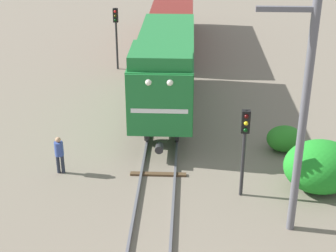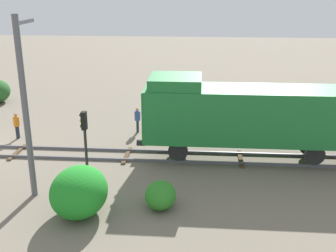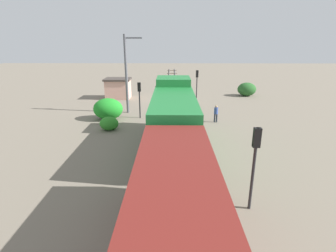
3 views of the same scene
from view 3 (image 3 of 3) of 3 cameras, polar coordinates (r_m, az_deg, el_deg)
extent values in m
plane|color=#756B5B|center=(35.40, 0.99, 5.63)|extent=(117.66, 117.66, 0.00)
cube|color=#595960|center=(35.39, 2.16, 5.75)|extent=(0.10, 78.44, 0.16)
cube|color=#595960|center=(35.38, -0.18, 5.76)|extent=(0.10, 78.44, 0.16)
cube|color=#4C3823|center=(70.91, 0.88, 12.01)|extent=(2.40, 0.24, 0.09)
cube|color=#4C3823|center=(64.42, 0.89, 11.38)|extent=(2.40, 0.24, 0.09)
cube|color=#4C3823|center=(57.94, 0.91, 10.61)|extent=(2.40, 0.24, 0.09)
cube|color=#4C3823|center=(51.46, 0.92, 9.65)|extent=(2.40, 0.24, 0.09)
cube|color=#4C3823|center=(45.01, 0.94, 8.41)|extent=(2.40, 0.24, 0.09)
cube|color=#4C3823|center=(38.59, 0.97, 6.75)|extent=(2.40, 0.24, 0.09)
cube|color=#4C3823|center=(32.21, 1.01, 4.44)|extent=(2.40, 0.24, 0.09)
cube|color=#4C3823|center=(25.90, 1.07, 1.00)|extent=(2.40, 0.24, 0.09)
cube|color=#4C3823|center=(19.76, 1.17, -4.63)|extent=(2.40, 0.24, 0.09)
cube|color=#4C3823|center=(13.96, 1.35, -15.10)|extent=(2.40, 0.24, 0.09)
cube|color=#1E7233|center=(18.71, 1.22, 2.70)|extent=(2.90, 11.00, 2.90)
cube|color=#1E7233|center=(22.17, 1.18, 9.78)|extent=(2.75, 2.80, 0.60)
cube|color=#1E7233|center=(24.10, 1.12, 6.23)|extent=(2.84, 0.10, 2.84)
cube|color=white|center=(24.18, 1.12, 5.79)|extent=(2.46, 0.06, 0.20)
sphere|color=white|center=(23.96, 2.23, 8.83)|extent=(0.28, 0.28, 0.28)
sphere|color=white|center=(23.95, 0.05, 8.84)|extent=(0.28, 0.28, 0.28)
cylinder|color=#262628|center=(24.84, 1.09, 2.20)|extent=(0.36, 0.50, 0.36)
cylinder|color=#262628|center=(22.85, 2.93, 0.34)|extent=(0.18, 1.10, 1.10)
cylinder|color=#262628|center=(22.83, -0.69, 0.36)|extent=(0.18, 1.10, 1.10)
cylinder|color=#262628|center=(15.97, 3.88, -7.83)|extent=(0.18, 1.10, 1.10)
cylinder|color=#262628|center=(15.96, -1.33, -7.82)|extent=(0.18, 1.10, 1.10)
cylinder|color=#262628|center=(12.55, 4.86, -16.17)|extent=(0.16, 0.96, 0.96)
cylinder|color=#262628|center=(12.53, -2.00, -16.17)|extent=(0.16, 0.96, 0.96)
cylinder|color=#262628|center=(35.23, 6.28, 8.75)|extent=(0.14, 0.14, 3.97)
cube|color=black|center=(35.02, 6.37, 11.23)|extent=(0.32, 0.24, 0.90)
sphere|color=#390606|center=(35.12, 6.36, 11.69)|extent=(0.16, 0.16, 0.16)
sphere|color=yellow|center=(35.15, 6.35, 11.24)|extent=(0.16, 0.16, 0.16)
sphere|color=black|center=(35.19, 6.33, 10.79)|extent=(0.16, 0.16, 0.16)
cylinder|color=#262628|center=(26.98, -6.20, 5.54)|extent=(0.14, 0.14, 3.68)
cube|color=black|center=(26.71, -6.30, 8.45)|extent=(0.32, 0.24, 0.90)
sphere|color=#390606|center=(26.80, -6.28, 9.06)|extent=(0.16, 0.16, 0.16)
sphere|color=yellow|center=(26.85, -6.26, 8.48)|extent=(0.16, 0.16, 0.16)
sphere|color=black|center=(26.90, -6.24, 7.89)|extent=(0.16, 0.16, 0.16)
cylinder|color=#262628|center=(12.76, 18.06, -9.13)|extent=(0.14, 0.14, 4.09)
cube|color=black|center=(12.14, 18.79, -2.41)|extent=(0.32, 0.24, 0.90)
sphere|color=red|center=(12.18, 18.73, -0.99)|extent=(0.16, 0.16, 0.16)
sphere|color=#3C3306|center=(12.27, 18.59, -2.23)|extent=(0.16, 0.16, 0.16)
sphere|color=black|center=(12.36, 18.47, -3.44)|extent=(0.16, 0.16, 0.16)
cylinder|color=#262B38|center=(33.17, 5.35, 5.45)|extent=(0.15, 0.15, 0.85)
cylinder|color=#262B38|center=(33.16, 5.00, 5.45)|extent=(0.15, 0.15, 0.85)
cylinder|color=orange|center=(33.01, 5.21, 6.69)|extent=(0.38, 0.38, 0.62)
sphere|color=tan|center=(32.93, 5.24, 7.42)|extent=(0.23, 0.23, 0.23)
cylinder|color=#262B38|center=(26.15, 10.54, 1.72)|extent=(0.15, 0.15, 0.85)
cylinder|color=#262B38|center=(26.12, 10.11, 1.73)|extent=(0.15, 0.15, 0.85)
cylinder|color=#33478C|center=(25.94, 10.42, 3.28)|extent=(0.38, 0.38, 0.62)
sphere|color=tan|center=(25.84, 10.47, 4.19)|extent=(0.23, 0.23, 0.23)
cylinder|color=#595960|center=(28.91, -9.06, 10.93)|extent=(0.28, 0.28, 8.31)
cube|color=#595960|center=(28.55, -7.58, 18.47)|extent=(1.80, 0.16, 0.16)
cube|color=#D19E8C|center=(37.10, -10.78, 7.87)|extent=(3.20, 2.60, 2.50)
cube|color=#3F3833|center=(36.89, -10.91, 9.96)|extent=(3.50, 2.90, 0.24)
cube|color=#2D2319|center=(38.43, -10.38, 7.79)|extent=(0.80, 0.06, 1.90)
ellipsoid|color=#2C7F26|center=(23.98, -12.71, 0.53)|extent=(1.68, 1.38, 1.22)
ellipsoid|color=#208B26|center=(27.23, -12.91, 3.65)|extent=(2.96, 2.42, 2.16)
ellipsoid|color=#265926|center=(39.71, 16.77, 7.66)|extent=(2.64, 2.16, 1.92)
camera|label=1|loc=(43.91, -0.76, 22.83)|focal=55.00mm
camera|label=2|loc=(30.26, -48.58, 15.67)|focal=45.00mm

